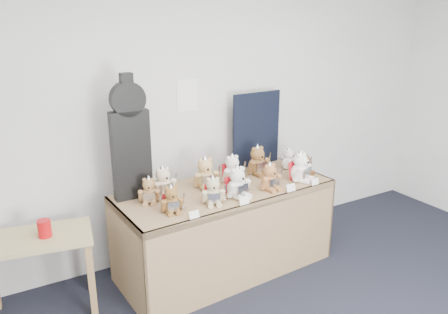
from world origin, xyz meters
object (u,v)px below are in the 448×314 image
display_table (231,209)px  side_table (37,251)px  teddy_front_left (213,192)px  teddy_back_left (163,183)px  teddy_back_centre_right (233,170)px  teddy_back_end (289,160)px  teddy_front_end (306,165)px  teddy_front_far_left (172,200)px  teddy_front_centre (237,184)px  teddy_front_far_right (301,168)px  guitar_case (130,139)px  teddy_back_centre_left (206,174)px  teddy_back_right (258,162)px  teddy_front_right (270,178)px  teddy_back_far_left (149,191)px  red_cup (44,229)px

display_table → side_table: size_ratio=2.26×
teddy_front_left → teddy_back_left: bearing=145.8°
teddy_back_centre_right → teddy_back_end: 0.68m
teddy_front_end → teddy_back_left: (-1.38, 0.19, 0.02)m
side_table → teddy_back_centre_right: size_ratio=3.00×
teddy_front_far_left → teddy_back_centre_right: 0.81m
teddy_front_centre → teddy_back_left: teddy_front_centre is taller
display_table → teddy_back_centre_right: bearing=51.2°
teddy_front_end → teddy_front_far_right: bearing=-176.4°
guitar_case → teddy_back_centre_left: guitar_case is taller
guitar_case → teddy_back_right: guitar_case is taller
teddy_front_far_left → teddy_front_right: 0.93m
teddy_front_far_right → teddy_back_end: bearing=45.1°
guitar_case → teddy_back_right: 1.28m
teddy_front_far_left → teddy_back_centre_right: teddy_back_centre_right is taller
teddy_front_right → teddy_front_far_left: bearing=175.2°
teddy_front_far_left → teddy_back_far_left: size_ratio=1.00×
display_table → red_cup: bearing=169.5°
teddy_front_left → teddy_front_right: (0.58, 0.02, 0.00)m
teddy_back_centre_right → teddy_back_far_left: teddy_back_centre_right is taller
teddy_front_right → teddy_back_right: 0.40m
teddy_back_left → teddy_back_far_left: 0.18m
teddy_front_far_left → teddy_back_end: bearing=22.8°
teddy_front_centre → teddy_front_end: 0.88m
teddy_front_far_left → teddy_front_centre: bearing=8.1°
red_cup → teddy_back_centre_right: size_ratio=0.46×
teddy_front_far_left → teddy_front_end: size_ratio=1.10×
teddy_back_end → teddy_front_end: bearing=-111.2°
teddy_back_centre_right → teddy_back_end: teddy_back_centre_right is taller
teddy_back_left → teddy_back_far_left: size_ratio=1.16×
teddy_back_end → teddy_back_far_left: size_ratio=0.94×
teddy_front_centre → teddy_front_end: bearing=-1.6°
teddy_back_left → teddy_front_far_left: bearing=-110.7°
display_table → teddy_back_far_left: teddy_back_far_left is taller
display_table → teddy_front_far_right: teddy_front_far_right is taller
teddy_front_left → teddy_front_far_right: size_ratio=0.82×
teddy_front_left → teddy_back_end: bearing=38.4°
teddy_back_right → teddy_back_end: teddy_back_right is taller
side_table → teddy_back_centre_right: 1.73m
side_table → teddy_back_right: teddy_back_right is taller
red_cup → teddy_front_left: size_ratio=0.51×
teddy_front_right → teddy_back_right: size_ratio=0.86×
side_table → teddy_front_left: 1.41m
teddy_back_left → teddy_back_far_left: teddy_back_left is taller
side_table → teddy_front_far_right: bearing=1.3°
side_table → teddy_back_right: size_ratio=2.78×
display_table → teddy_back_centre_right: size_ratio=6.79×
teddy_back_far_left → teddy_back_centre_right: bearing=26.6°
teddy_back_end → teddy_back_left: bearing=150.1°
teddy_back_right → red_cup: bearing=177.9°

